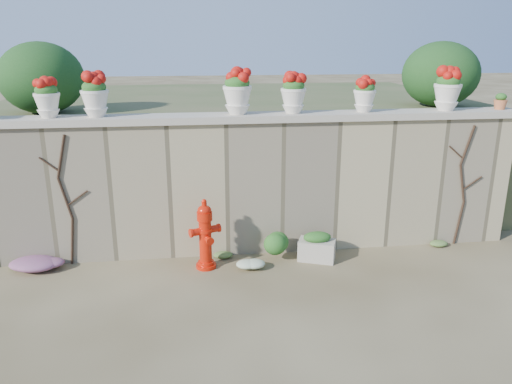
{
  "coord_description": "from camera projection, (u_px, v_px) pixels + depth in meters",
  "views": [
    {
      "loc": [
        -0.88,
        -5.34,
        3.14
      ],
      "look_at": [
        -0.02,
        1.4,
        1.04
      ],
      "focal_mm": 35.0,
      "sensor_mm": 36.0,
      "label": 1
    }
  ],
  "objects": [
    {
      "name": "ground",
      "position": [
        272.0,
        307.0,
        6.09
      ],
      "size": [
        80.0,
        80.0,
        0.0
      ],
      "primitive_type": "plane",
      "color": "#4A3D25",
      "rests_on": "ground"
    },
    {
      "name": "stone_wall",
      "position": [
        254.0,
        187.0,
        7.5
      ],
      "size": [
        8.0,
        0.4,
        2.0
      ],
      "primitive_type": "cube",
      "color": "tan",
      "rests_on": "ground"
    },
    {
      "name": "wall_cap",
      "position": [
        254.0,
        117.0,
        7.19
      ],
      "size": [
        8.1,
        0.52,
        0.1
      ],
      "primitive_type": "cube",
      "color": "#BDB3A0",
      "rests_on": "stone_wall"
    },
    {
      "name": "raised_fill",
      "position": [
        235.0,
        144.0,
        10.53
      ],
      "size": [
        9.0,
        6.0,
        2.0
      ],
      "primitive_type": "cube",
      "color": "#384C23",
      "rests_on": "ground"
    },
    {
      "name": "back_shrub_left",
      "position": [
        41.0,
        78.0,
        7.79
      ],
      "size": [
        1.3,
        1.3,
        1.1
      ],
      "primitive_type": "ellipsoid",
      "color": "#143814",
      "rests_on": "raised_fill"
    },
    {
      "name": "back_shrub_right",
      "position": [
        440.0,
        74.0,
        8.6
      ],
      "size": [
        1.3,
        1.3,
        1.1
      ],
      "primitive_type": "ellipsoid",
      "color": "#143814",
      "rests_on": "raised_fill"
    },
    {
      "name": "vine_left",
      "position": [
        66.0,
        199.0,
        6.97
      ],
      "size": [
        0.6,
        0.04,
        1.91
      ],
      "color": "black",
      "rests_on": "ground"
    },
    {
      "name": "vine_right",
      "position": [
        463.0,
        184.0,
        7.69
      ],
      "size": [
        0.6,
        0.04,
        1.91
      ],
      "color": "black",
      "rests_on": "ground"
    },
    {
      "name": "fire_hydrant",
      "position": [
        205.0,
        234.0,
        7.0
      ],
      "size": [
        0.44,
        0.31,
        1.02
      ],
      "rotation": [
        0.0,
        0.0,
        0.38
      ],
      "color": "red",
      "rests_on": "ground"
    },
    {
      "name": "planter_box",
      "position": [
        317.0,
        247.0,
        7.34
      ],
      "size": [
        0.6,
        0.48,
        0.44
      ],
      "rotation": [
        0.0,
        0.0,
        -0.38
      ],
      "color": "#BDB3A0",
      "rests_on": "ground"
    },
    {
      "name": "green_shrub",
      "position": [
        279.0,
        240.0,
        7.3
      ],
      "size": [
        0.65,
        0.59,
        0.62
      ],
      "primitive_type": "ellipsoid",
      "color": "#1E5119",
      "rests_on": "ground"
    },
    {
      "name": "magenta_clump",
      "position": [
        43.0,
        261.0,
        7.08
      ],
      "size": [
        0.88,
        0.59,
        0.23
      ],
      "primitive_type": "ellipsoid",
      "color": "#B023A1",
      "rests_on": "ground"
    },
    {
      "name": "white_flowers",
      "position": [
        248.0,
        262.0,
        7.09
      ],
      "size": [
        0.53,
        0.42,
        0.19
      ],
      "primitive_type": "ellipsoid",
      "color": "white",
      "rests_on": "ground"
    },
    {
      "name": "urn_pot_0",
      "position": [
        47.0,
        98.0,
        6.75
      ],
      "size": [
        0.34,
        0.34,
        0.54
      ],
      "color": "white",
      "rests_on": "wall_cap"
    },
    {
      "name": "urn_pot_1",
      "position": [
        95.0,
        96.0,
        6.82
      ],
      "size": [
        0.38,
        0.38,
        0.59
      ],
      "color": "white",
      "rests_on": "wall_cap"
    },
    {
      "name": "urn_pot_2",
      "position": [
        237.0,
        92.0,
        7.05
      ],
      "size": [
        0.41,
        0.41,
        0.64
      ],
      "color": "white",
      "rests_on": "wall_cap"
    },
    {
      "name": "urn_pot_3",
      "position": [
        293.0,
        93.0,
        7.16
      ],
      "size": [
        0.37,
        0.37,
        0.57
      ],
      "color": "white",
      "rests_on": "wall_cap"
    },
    {
      "name": "urn_pot_4",
      "position": [
        365.0,
        94.0,
        7.3
      ],
      "size": [
        0.33,
        0.33,
        0.51
      ],
      "color": "white",
      "rests_on": "wall_cap"
    },
    {
      "name": "urn_pot_5",
      "position": [
        448.0,
        89.0,
        7.44
      ],
      "size": [
        0.4,
        0.4,
        0.63
      ],
      "color": "white",
      "rests_on": "wall_cap"
    },
    {
      "name": "terracotta_pot",
      "position": [
        500.0,
        102.0,
        7.61
      ],
      "size": [
        0.2,
        0.2,
        0.24
      ],
      "color": "#C3683B",
      "rests_on": "wall_cap"
    }
  ]
}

